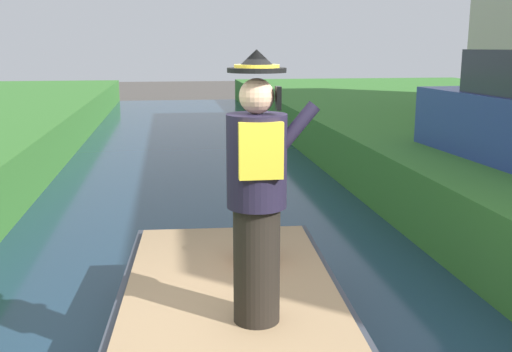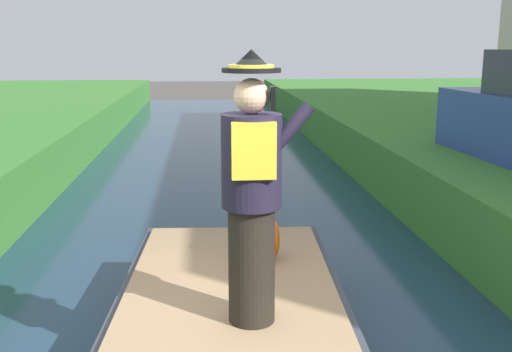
{
  "view_description": "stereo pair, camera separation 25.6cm",
  "coord_description": "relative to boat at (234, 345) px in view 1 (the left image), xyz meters",
  "views": [
    {
      "loc": [
        -0.42,
        -3.76,
        2.59
      ],
      "look_at": [
        0.22,
        0.64,
        1.61
      ],
      "focal_mm": 41.95,
      "sensor_mm": 36.0,
      "label": 1
    },
    {
      "loc": [
        -0.17,
        -3.79,
        2.59
      ],
      "look_at": [
        0.22,
        0.64,
        1.61
      ],
      "focal_mm": 41.95,
      "sensor_mm": 36.0,
      "label": 2
    }
  ],
  "objects": [
    {
      "name": "boat",
      "position": [
        0.0,
        0.0,
        0.0
      ],
      "size": [
        2.02,
        4.29,
        0.61
      ],
      "color": "#333842",
      "rests_on": "canal_water"
    },
    {
      "name": "person_pirate",
      "position": [
        0.14,
        -0.24,
        1.23
      ],
      "size": [
        0.61,
        0.42,
        1.85
      ],
      "rotation": [
        0.0,
        0.0,
        -0.03
      ],
      "color": "black",
      "rests_on": "boat"
    },
    {
      "name": "parrot_plush",
      "position": [
        0.3,
        0.91,
        0.55
      ],
      "size": [
        0.36,
        0.34,
        0.57
      ],
      "color": "red",
      "rests_on": "boat"
    }
  ]
}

